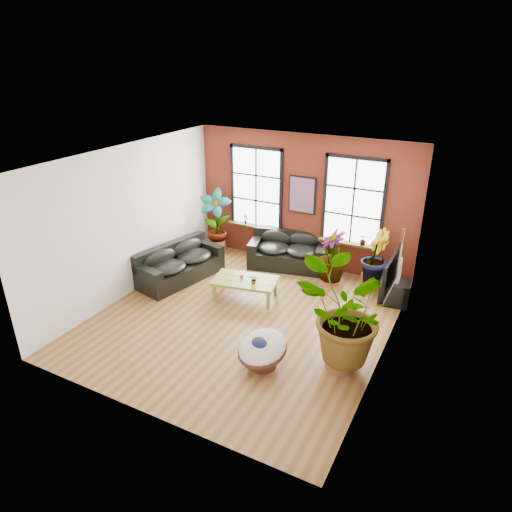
# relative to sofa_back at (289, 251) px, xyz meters

# --- Properties ---
(room) EXTENTS (6.04, 6.54, 3.54)m
(room) POSITION_rel_sofa_back_xyz_m (0.22, -2.77, 1.32)
(room) COLOR brown
(room) RESTS_ON ground
(sofa_back) EXTENTS (2.21, 1.42, 0.94)m
(sofa_back) POSITION_rel_sofa_back_xyz_m (0.00, 0.00, 0.00)
(sofa_back) COLOR black
(sofa_back) RESTS_ON ground
(sofa_left) EXTENTS (1.42, 2.42, 0.90)m
(sofa_left) POSITION_rel_sofa_back_xyz_m (-2.17, -2.00, -0.02)
(sofa_left) COLOR black
(sofa_left) RESTS_ON ground
(coffee_table) EXTENTS (1.61, 1.12, 0.57)m
(coffee_table) POSITION_rel_sofa_back_xyz_m (-0.19, -2.09, -0.00)
(coffee_table) COLOR olive
(coffee_table) RESTS_ON ground
(papasan_chair) EXTENTS (1.21, 1.21, 0.70)m
(papasan_chair) POSITION_rel_sofa_back_xyz_m (1.33, -4.21, -0.06)
(papasan_chair) COLOR #4D261B
(papasan_chair) RESTS_ON ground
(poster) EXTENTS (0.74, 0.06, 0.98)m
(poster) POSITION_rel_sofa_back_xyz_m (0.22, 0.27, 1.53)
(poster) COLOR black
(poster) RESTS_ON room
(tv_wall_unit) EXTENTS (0.13, 1.86, 1.20)m
(tv_wall_unit) POSITION_rel_sofa_back_xyz_m (3.15, -2.32, 1.12)
(tv_wall_unit) COLOR black
(tv_wall_unit) RESTS_ON room
(media_box) EXTENTS (0.73, 0.63, 0.55)m
(media_box) POSITION_rel_sofa_back_xyz_m (2.98, -0.73, -0.15)
(media_box) COLOR black
(media_box) RESTS_ON ground
(pot_back_left) EXTENTS (0.64, 0.64, 0.41)m
(pot_back_left) POSITION_rel_sofa_back_xyz_m (-2.20, -0.20, -0.22)
(pot_back_left) COLOR #9B5333
(pot_back_left) RESTS_ON ground
(pot_back_right) EXTENTS (0.61, 0.61, 0.35)m
(pot_back_right) POSITION_rel_sofa_back_xyz_m (2.31, -0.18, -0.25)
(pot_back_right) COLOR #9B5333
(pot_back_right) RESTS_ON ground
(pot_right_wall) EXTENTS (0.59, 0.59, 0.40)m
(pot_right_wall) POSITION_rel_sofa_back_xyz_m (2.62, -3.59, -0.22)
(pot_right_wall) COLOR #9B5333
(pot_right_wall) RESTS_ON ground
(pot_mid) EXTENTS (0.59, 0.59, 0.33)m
(pot_mid) POSITION_rel_sofa_back_xyz_m (1.36, -0.50, -0.26)
(pot_mid) COLOR #9B5333
(pot_mid) RESTS_ON ground
(floor_plant_back_left) EXTENTS (1.04, 0.84, 1.73)m
(floor_plant_back_left) POSITION_rel_sofa_back_xyz_m (-2.17, -0.18, 0.59)
(floor_plant_back_left) COLOR #12461D
(floor_plant_back_left) RESTS_ON ground
(floor_plant_back_right) EXTENTS (0.68, 0.81, 1.36)m
(floor_plant_back_right) POSITION_rel_sofa_back_xyz_m (2.33, -0.21, 0.41)
(floor_plant_back_right) COLOR #12461D
(floor_plant_back_right) RESTS_ON ground
(floor_plant_right_wall) EXTENTS (2.16, 2.07, 1.87)m
(floor_plant_right_wall) POSITION_rel_sofa_back_xyz_m (2.62, -3.61, 0.67)
(floor_plant_right_wall) COLOR #12461D
(floor_plant_right_wall) RESTS_ON ground
(floor_plant_mid) EXTENTS (1.02, 1.02, 1.29)m
(floor_plant_mid) POSITION_rel_sofa_back_xyz_m (1.38, -0.51, 0.36)
(floor_plant_mid) COLOR #12461D
(floor_plant_mid) RESTS_ON ground
(table_plant) EXTENTS (0.25, 0.23, 0.22)m
(table_plant) POSITION_rel_sofa_back_xyz_m (0.10, -2.19, 0.16)
(table_plant) COLOR #12461D
(table_plant) RESTS_ON coffee_table
(sill_plant_left) EXTENTS (0.17, 0.17, 0.27)m
(sill_plant_left) POSITION_rel_sofa_back_xyz_m (-1.43, 0.22, 0.61)
(sill_plant_left) COLOR #12461D
(sill_plant_left) RESTS_ON room
(sill_plant_right) EXTENTS (0.19, 0.19, 0.27)m
(sill_plant_right) POSITION_rel_sofa_back_xyz_m (1.92, 0.22, 0.61)
(sill_plant_right) COLOR #12461D
(sill_plant_right) RESTS_ON room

